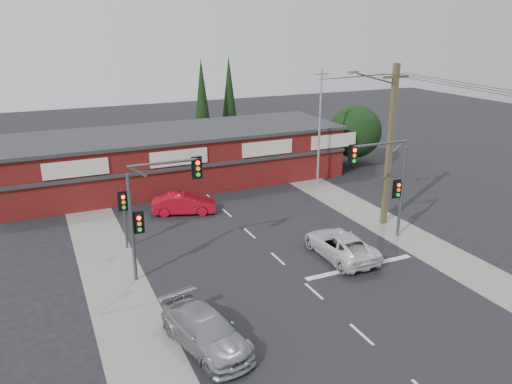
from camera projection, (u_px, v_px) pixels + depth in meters
name	position (u px, v px, depth m)	size (l,w,h in m)	color
ground	(288.00, 268.00, 26.12)	(120.00, 120.00, 0.00)	black
road_strip	(250.00, 233.00, 30.43)	(14.00, 70.00, 0.01)	black
verge_left	(107.00, 259.00, 27.11)	(3.00, 70.00, 0.02)	gray
verge_right	(364.00, 213.00, 33.75)	(3.00, 70.00, 0.02)	gray
stop_line	(360.00, 267.00, 26.18)	(6.50, 0.35, 0.01)	silver
white_suv	(340.00, 245.00, 27.18)	(2.33, 5.05, 1.40)	silver
silver_suv	(206.00, 331.00, 19.54)	(1.99, 4.90, 1.42)	#97999C
red_sedan	(184.00, 204.00, 33.45)	(1.48, 4.23, 1.39)	#AE0A1B
lane_dashes	(238.00, 222.00, 32.07)	(0.12, 51.41, 0.01)	silver
shop_building	(178.00, 156.00, 39.72)	(27.30, 8.40, 4.22)	#511010
tree_cluster	(354.00, 134.00, 44.27)	(5.90, 5.10, 5.50)	#2D2116
conifer_near	(202.00, 99.00, 46.47)	(1.80, 1.80, 9.25)	#2D2116
conifer_far	(229.00, 95.00, 49.56)	(1.80, 1.80, 9.25)	#2D2116
traffic_mast_left	(152.00, 203.00, 24.08)	(3.77, 0.27, 5.97)	#47494C
traffic_mast_right	(388.00, 175.00, 28.41)	(3.96, 0.27, 5.97)	#47494C
pedestal_signal	(124.00, 208.00, 27.72)	(0.55, 0.27, 3.38)	#47494C
utility_pole	(389.00, 141.00, 30.24)	(4.38, 0.59, 10.00)	brown
steel_pole	(320.00, 126.00, 38.50)	(1.20, 0.16, 9.00)	gray
power_lines	(468.00, 90.00, 24.42)	(2.01, 29.00, 1.22)	black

